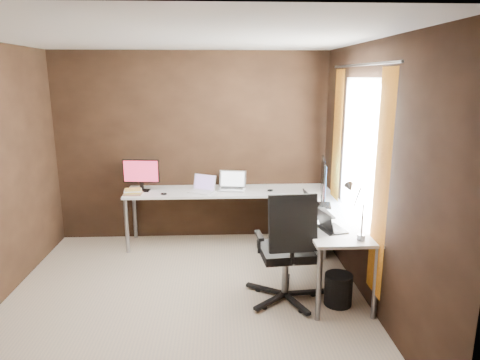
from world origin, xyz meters
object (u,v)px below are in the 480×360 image
at_px(laptop_black_big, 315,210).
at_px(desk_lamp, 354,203).
at_px(drawer_pedestal, 305,229).
at_px(office_chair, 286,269).
at_px(laptop_silver, 232,185).
at_px(book_stack, 133,192).
at_px(monitor_right, 323,180).
at_px(laptop_white, 203,188).
at_px(wastebasket, 338,289).
at_px(monitor_left, 141,173).
at_px(laptop_black_small, 329,226).

height_order(laptop_black_big, desk_lamp, desk_lamp).
xyz_separation_m(drawer_pedestal, office_chair, (-0.43, -1.19, 0.03)).
height_order(laptop_silver, book_stack, laptop_silver).
distance_m(drawer_pedestal, laptop_black_big, 0.85).
distance_m(drawer_pedestal, book_stack, 2.22).
height_order(monitor_right, office_chair, monitor_right).
bearing_deg(monitor_right, laptop_black_big, 164.58).
height_order(laptop_white, wastebasket, laptop_white).
bearing_deg(book_stack, laptop_black_big, -23.13).
relative_size(monitor_right, book_stack, 2.80).
height_order(office_chair, wastebasket, office_chair).
bearing_deg(laptop_silver, wastebasket, -50.16).
xyz_separation_m(desk_lamp, wastebasket, (-0.07, 0.10, -0.90)).
height_order(monitor_left, desk_lamp, desk_lamp).
bearing_deg(drawer_pedestal, wastebasket, -86.90).
bearing_deg(laptop_white, laptop_black_small, -21.69).
height_order(laptop_black_small, office_chair, office_chair).
relative_size(desk_lamp, office_chair, 0.46).
bearing_deg(book_stack, wastebasket, -33.83).
bearing_deg(book_stack, laptop_black_small, -33.05).
height_order(monitor_right, wastebasket, monitor_right).
xyz_separation_m(laptop_white, desk_lamp, (1.43, -1.69, 0.28)).
relative_size(laptop_silver, laptop_black_big, 1.02).
height_order(book_stack, office_chair, office_chair).
relative_size(monitor_right, laptop_black_big, 1.68).
xyz_separation_m(drawer_pedestal, book_stack, (-2.16, 0.20, 0.46)).
bearing_deg(laptop_black_big, monitor_right, -31.16).
relative_size(drawer_pedestal, desk_lamp, 1.15).
distance_m(book_stack, desk_lamp, 2.81).
bearing_deg(book_stack, laptop_white, 5.92).
relative_size(drawer_pedestal, laptop_black_small, 1.80).
height_order(monitor_right, laptop_black_big, monitor_right).
height_order(drawer_pedestal, laptop_black_big, laptop_black_big).
bearing_deg(laptop_white, laptop_silver, 43.19).
xyz_separation_m(laptop_white, laptop_black_small, (1.27, -1.48, -0.00)).
xyz_separation_m(book_stack, desk_lamp, (2.30, -1.60, 0.29)).
height_order(drawer_pedestal, laptop_white, laptop_white).
distance_m(laptop_white, laptop_black_small, 1.95).
bearing_deg(laptop_silver, monitor_left, -169.42).
height_order(laptop_black_big, wastebasket, laptop_black_big).
xyz_separation_m(laptop_black_small, wastebasket, (0.09, -0.10, -0.62)).
bearing_deg(office_chair, monitor_left, 131.30).
height_order(drawer_pedestal, wastebasket, drawer_pedestal).
bearing_deg(book_stack, desk_lamp, -34.85).
height_order(laptop_white, laptop_black_big, laptop_black_big).
xyz_separation_m(laptop_silver, laptop_black_big, (0.86, -1.10, 0.00)).
xyz_separation_m(laptop_black_big, book_stack, (-2.11, 0.90, -0.02)).
xyz_separation_m(laptop_white, office_chair, (0.86, -1.48, -0.44)).
distance_m(drawer_pedestal, laptop_white, 1.41).
bearing_deg(office_chair, drawer_pedestal, 65.12).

